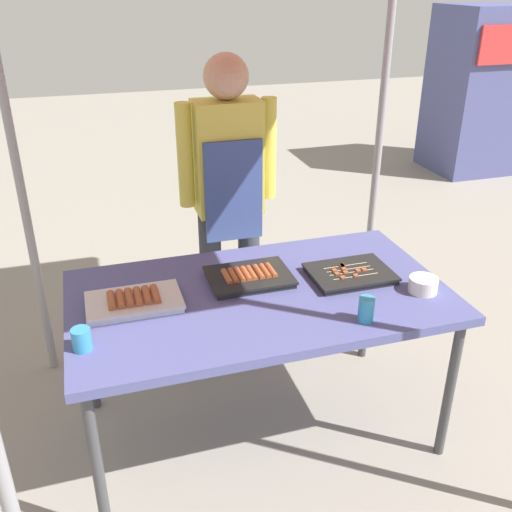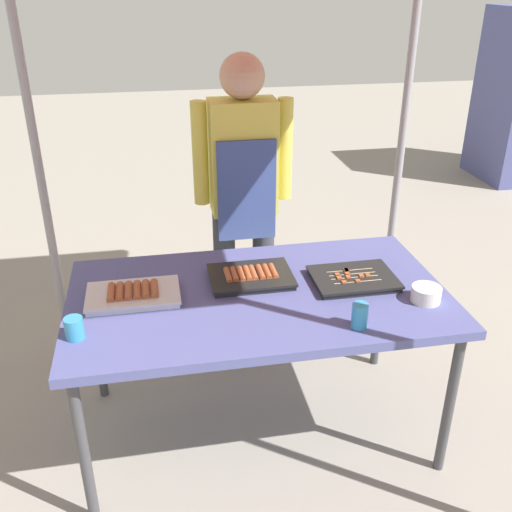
% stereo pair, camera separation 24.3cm
% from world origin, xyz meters
% --- Properties ---
extents(ground_plane, '(18.00, 18.00, 0.00)m').
position_xyz_m(ground_plane, '(0.00, 0.00, 0.00)').
color(ground_plane, gray).
extents(stall_table, '(1.60, 0.90, 0.75)m').
position_xyz_m(stall_table, '(0.00, 0.00, 0.70)').
color(stall_table, '#4C518C').
rests_on(stall_table, ground).
extents(tray_grilled_sausages, '(0.38, 0.24, 0.05)m').
position_xyz_m(tray_grilled_sausages, '(-0.52, 0.05, 0.77)').
color(tray_grilled_sausages, silver).
rests_on(tray_grilled_sausages, stall_table).
extents(tray_meat_skewers, '(0.36, 0.27, 0.04)m').
position_xyz_m(tray_meat_skewers, '(0.43, 0.01, 0.77)').
color(tray_meat_skewers, black).
rests_on(tray_meat_skewers, stall_table).
extents(tray_pork_links, '(0.36, 0.27, 0.05)m').
position_xyz_m(tray_pork_links, '(-0.01, 0.11, 0.77)').
color(tray_pork_links, black).
rests_on(tray_pork_links, stall_table).
extents(condiment_bowl, '(0.12, 0.12, 0.06)m').
position_xyz_m(condiment_bowl, '(0.67, -0.19, 0.78)').
color(condiment_bowl, silver).
rests_on(condiment_bowl, stall_table).
extents(drink_cup_near_edge, '(0.06, 0.06, 0.10)m').
position_xyz_m(drink_cup_near_edge, '(0.33, -0.33, 0.80)').
color(drink_cup_near_edge, '#338CBF').
rests_on(drink_cup_near_edge, stall_table).
extents(drink_cup_by_wok, '(0.07, 0.07, 0.09)m').
position_xyz_m(drink_cup_by_wok, '(-0.73, -0.21, 0.79)').
color(drink_cup_by_wok, '#338CBF').
rests_on(drink_cup_by_wok, stall_table).
extents(vendor_woman, '(0.52, 0.23, 1.64)m').
position_xyz_m(vendor_woman, '(0.06, 0.75, 0.97)').
color(vendor_woman, '#333842').
rests_on(vendor_woman, ground).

